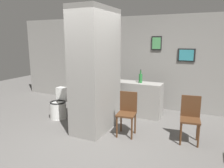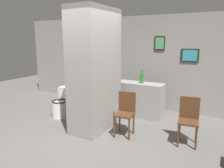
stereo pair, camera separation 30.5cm
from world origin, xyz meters
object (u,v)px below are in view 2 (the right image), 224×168
chair_by_doorway (189,119)px  bicycle (103,97)px  bottle_tall (142,78)px  toilet (61,105)px  chair_near_pillar (125,112)px

chair_by_doorway → bicycle: chair_by_doorway is taller
bicycle → bottle_tall: 1.28m
toilet → bicycle: bicycle is taller
chair_by_doorway → bottle_tall: bearing=135.7°
chair_near_pillar → bottle_tall: size_ratio=2.57×
toilet → bottle_tall: bottle_tall is taller
toilet → bottle_tall: 2.17m
toilet → chair_near_pillar: 1.94m
bicycle → chair_by_doorway: bearing=-21.1°
chair_near_pillar → chair_by_doorway: same height
bicycle → bottle_tall: bottle_tall is taller
bicycle → bottle_tall: size_ratio=4.68×
bicycle → bottle_tall: bearing=3.0°
chair_near_pillar → bicycle: size_ratio=0.55×
toilet → chair_by_doorway: 3.14m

